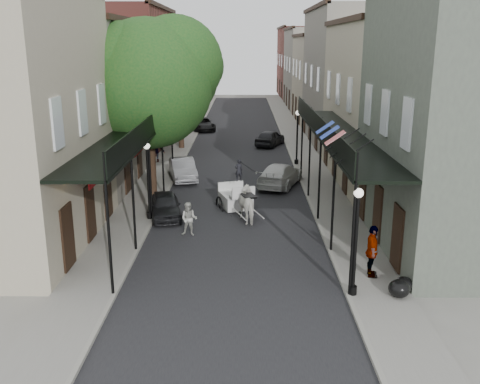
{
  "coord_description": "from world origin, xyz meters",
  "views": [
    {
      "loc": [
        0.42,
        -18.44,
        8.32
      ],
      "look_at": [
        0.25,
        5.45,
        1.6
      ],
      "focal_mm": 40.0,
      "sensor_mm": 36.0,
      "label": 1
    }
  ],
  "objects_px": {
    "horse": "(249,205)",
    "pedestrian_walking": "(189,219)",
    "tree_far": "(184,75)",
    "car_left_near": "(166,205)",
    "car_right_far": "(270,138)",
    "car_left_far": "(203,124)",
    "carriage": "(233,187)",
    "car_right_near": "(280,175)",
    "tree_near": "(156,78)",
    "lamppost_right_far": "(297,137)",
    "lamppost_right_near": "(356,240)",
    "pedestrian_sidewalk_left": "(156,149)",
    "car_left_mid": "(183,169)",
    "lamppost_left": "(148,180)",
    "pedestrian_sidewalk_right": "(372,251)"
  },
  "relations": [
    {
      "from": "lamppost_right_far",
      "to": "lamppost_right_near",
      "type": "bearing_deg",
      "value": -90.0
    },
    {
      "from": "lamppost_right_near",
      "to": "carriage",
      "type": "height_order",
      "value": "lamppost_right_near"
    },
    {
      "from": "pedestrian_walking",
      "to": "car_left_far",
      "type": "xyz_separation_m",
      "value": [
        -1.6,
        29.35,
        -0.14
      ]
    },
    {
      "from": "lamppost_right_far",
      "to": "car_right_far",
      "type": "distance_m",
      "value": 7.67
    },
    {
      "from": "car_right_far",
      "to": "pedestrian_sidewalk_right",
      "type": "bearing_deg",
      "value": 117.35
    },
    {
      "from": "tree_far",
      "to": "carriage",
      "type": "relative_size",
      "value": 3.16
    },
    {
      "from": "car_left_mid",
      "to": "car_right_near",
      "type": "height_order",
      "value": "car_right_near"
    },
    {
      "from": "lamppost_right_near",
      "to": "car_right_near",
      "type": "relative_size",
      "value": 0.8
    },
    {
      "from": "horse",
      "to": "car_left_far",
      "type": "xyz_separation_m",
      "value": [
        -4.3,
        27.34,
        -0.2
      ]
    },
    {
      "from": "lamppost_right_near",
      "to": "lamppost_left",
      "type": "bearing_deg",
      "value": 135.71
    },
    {
      "from": "lamppost_right_near",
      "to": "car_left_mid",
      "type": "xyz_separation_m",
      "value": [
        -7.48,
        16.0,
        -1.39
      ]
    },
    {
      "from": "horse",
      "to": "car_right_near",
      "type": "height_order",
      "value": "horse"
    },
    {
      "from": "horse",
      "to": "tree_far",
      "type": "bearing_deg",
      "value": -93.69
    },
    {
      "from": "horse",
      "to": "car_left_far",
      "type": "relative_size",
      "value": 0.43
    },
    {
      "from": "pedestrian_walking",
      "to": "pedestrian_sidewalk_left",
      "type": "relative_size",
      "value": 0.81
    },
    {
      "from": "tree_far",
      "to": "car_right_far",
      "type": "distance_m",
      "value": 8.66
    },
    {
      "from": "pedestrian_walking",
      "to": "pedestrian_sidewalk_left",
      "type": "bearing_deg",
      "value": 112.81
    },
    {
      "from": "car_left_near",
      "to": "car_left_far",
      "type": "relative_size",
      "value": 0.79
    },
    {
      "from": "tree_far",
      "to": "car_right_near",
      "type": "xyz_separation_m",
      "value": [
        6.85,
        -11.59,
        -5.17
      ]
    },
    {
      "from": "carriage",
      "to": "car_left_far",
      "type": "height_order",
      "value": "carriage"
    },
    {
      "from": "tree_near",
      "to": "pedestrian_sidewalk_left",
      "type": "relative_size",
      "value": 5.12
    },
    {
      "from": "lamppost_left",
      "to": "car_right_near",
      "type": "relative_size",
      "value": 0.8
    },
    {
      "from": "tree_near",
      "to": "pedestrian_sidewalk_left",
      "type": "distance_m",
      "value": 10.2
    },
    {
      "from": "tree_near",
      "to": "pedestrian_walking",
      "type": "height_order",
      "value": "tree_near"
    },
    {
      "from": "pedestrian_sidewalk_right",
      "to": "car_left_mid",
      "type": "bearing_deg",
      "value": 38.12
    },
    {
      "from": "tree_near",
      "to": "tree_far",
      "type": "xyz_separation_m",
      "value": [
        -0.05,
        14.0,
        -0.65
      ]
    },
    {
      "from": "pedestrian_walking",
      "to": "car_left_far",
      "type": "relative_size",
      "value": 0.34
    },
    {
      "from": "lamppost_left",
      "to": "lamppost_right_far",
      "type": "relative_size",
      "value": 1.0
    },
    {
      "from": "car_right_far",
      "to": "carriage",
      "type": "bearing_deg",
      "value": 102.88
    },
    {
      "from": "tree_near",
      "to": "car_left_mid",
      "type": "relative_size",
      "value": 2.39
    },
    {
      "from": "horse",
      "to": "pedestrian_walking",
      "type": "xyz_separation_m",
      "value": [
        -2.7,
        -2.01,
        -0.05
      ]
    },
    {
      "from": "pedestrian_walking",
      "to": "car_right_near",
      "type": "bearing_deg",
      "value": 70.19
    },
    {
      "from": "carriage",
      "to": "car_left_far",
      "type": "distance_m",
      "value": 25.18
    },
    {
      "from": "tree_far",
      "to": "lamppost_left",
      "type": "xyz_separation_m",
      "value": [
        0.15,
        -18.18,
        -3.79
      ]
    },
    {
      "from": "car_left_near",
      "to": "car_right_far",
      "type": "xyz_separation_m",
      "value": [
        6.01,
        18.84,
        0.06
      ]
    },
    {
      "from": "tree_far",
      "to": "car_left_near",
      "type": "height_order",
      "value": "tree_far"
    },
    {
      "from": "tree_near",
      "to": "pedestrian_sidewalk_right",
      "type": "height_order",
      "value": "tree_near"
    },
    {
      "from": "lamppost_right_near",
      "to": "car_left_far",
      "type": "xyz_separation_m",
      "value": [
        -7.7,
        35.34,
        -1.43
      ]
    },
    {
      "from": "lamppost_right_far",
      "to": "pedestrian_walking",
      "type": "bearing_deg",
      "value": -113.53
    },
    {
      "from": "pedestrian_walking",
      "to": "lamppost_right_near",
      "type": "bearing_deg",
      "value": -36.15
    },
    {
      "from": "car_right_near",
      "to": "horse",
      "type": "bearing_deg",
      "value": 93.76
    },
    {
      "from": "tree_far",
      "to": "lamppost_left",
      "type": "relative_size",
      "value": 2.32
    },
    {
      "from": "car_left_near",
      "to": "car_right_far",
      "type": "distance_m",
      "value": 19.78
    },
    {
      "from": "pedestrian_sidewalk_left",
      "to": "car_right_near",
      "type": "distance_m",
      "value": 10.36
    },
    {
      "from": "tree_near",
      "to": "car_left_far",
      "type": "bearing_deg",
      "value": 88.52
    },
    {
      "from": "horse",
      "to": "car_left_mid",
      "type": "height_order",
      "value": "horse"
    },
    {
      "from": "car_left_far",
      "to": "pedestrian_sidewalk_left",
      "type": "bearing_deg",
      "value": -112.06
    },
    {
      "from": "pedestrian_sidewalk_right",
      "to": "tree_near",
      "type": "bearing_deg",
      "value": 48.79
    },
    {
      "from": "tree_far",
      "to": "lamppost_left",
      "type": "distance_m",
      "value": 18.57
    },
    {
      "from": "lamppost_right_near",
      "to": "car_left_near",
      "type": "bearing_deg",
      "value": 131.31
    }
  ]
}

